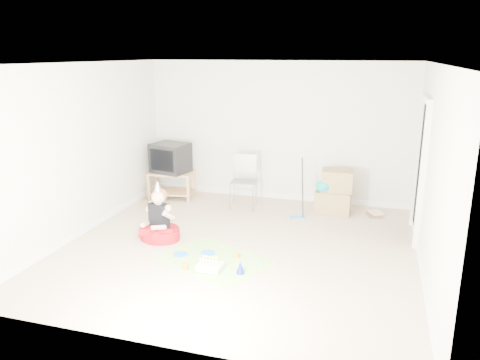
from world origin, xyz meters
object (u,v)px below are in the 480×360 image
(folding_chair, at_px, (243,182))
(seated_woman, at_px, (160,226))
(tv_stand, at_px, (172,183))
(birthday_cake, at_px, (210,267))
(crt_tv, at_px, (171,158))
(cardboard_boxes, at_px, (334,192))

(folding_chair, height_order, seated_woman, folding_chair)
(tv_stand, height_order, seated_woman, seated_woman)
(seated_woman, relative_size, birthday_cake, 2.81)
(crt_tv, relative_size, folding_chair, 0.65)
(birthday_cake, bearing_deg, crt_tv, 123.07)
(seated_woman, xyz_separation_m, birthday_cake, (1.10, -0.79, -0.16))
(crt_tv, xyz_separation_m, birthday_cake, (1.80, -2.77, -0.75))
(folding_chair, height_order, cardboard_boxes, folding_chair)
(cardboard_boxes, distance_m, seated_woman, 3.12)
(cardboard_boxes, distance_m, birthday_cake, 3.09)
(tv_stand, bearing_deg, birthday_cake, -56.93)
(crt_tv, xyz_separation_m, folding_chair, (1.50, -0.18, -0.31))
(tv_stand, bearing_deg, seated_woman, -70.38)
(crt_tv, height_order, folding_chair, crt_tv)
(birthday_cake, bearing_deg, seated_woman, 144.17)
(crt_tv, relative_size, seated_woman, 0.71)
(crt_tv, xyz_separation_m, seated_woman, (0.70, -1.97, -0.59))
(seated_woman, bearing_deg, tv_stand, 109.62)
(tv_stand, distance_m, crt_tv, 0.49)
(tv_stand, distance_m, cardboard_boxes, 3.11)
(crt_tv, bearing_deg, tv_stand, 147.67)
(folding_chair, bearing_deg, tv_stand, 173.08)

